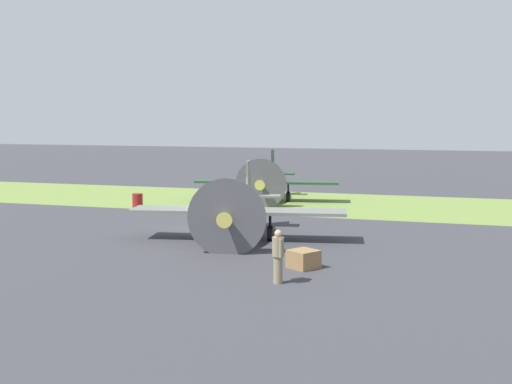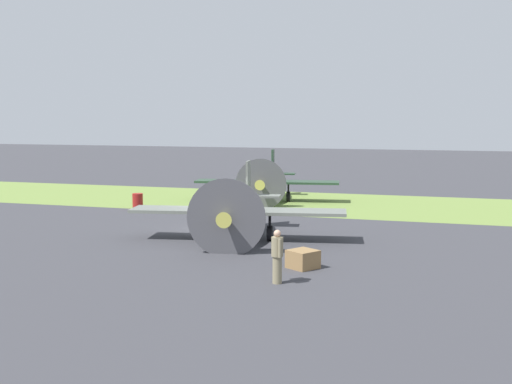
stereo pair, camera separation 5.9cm
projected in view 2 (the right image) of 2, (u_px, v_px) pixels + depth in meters
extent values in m
plane|color=#38383D|center=(217.00, 232.00, 29.67)|extent=(160.00, 160.00, 0.00)
cube|color=olive|center=(281.00, 202.00, 40.31)|extent=(120.00, 11.00, 0.01)
ellipsoid|color=slate|center=(239.00, 206.00, 28.10)|extent=(2.34, 6.68, 1.20)
cube|color=slate|center=(238.00, 211.00, 27.74)|extent=(9.42, 3.26, 0.14)
cube|color=slate|center=(248.00, 180.00, 30.95)|extent=(0.28, 1.06, 1.84)
cube|color=slate|center=(248.00, 196.00, 31.04)|extent=(3.20, 1.40, 0.10)
cone|color=#B7B24C|center=(225.00, 219.00, 24.62)|extent=(0.73, 0.78, 0.62)
cylinder|color=#4C4C51|center=(226.00, 218.00, 24.81)|extent=(3.05, 0.58, 3.09)
ellipsoid|color=#8CB2C6|center=(237.00, 198.00, 27.48)|extent=(0.91, 1.45, 0.68)
cylinder|color=black|center=(270.00, 233.00, 27.58)|extent=(0.33, 0.68, 0.66)
cylinder|color=black|center=(270.00, 223.00, 27.52)|extent=(0.12, 0.12, 0.93)
cylinder|color=black|center=(205.00, 232.00, 27.92)|extent=(0.33, 0.68, 0.66)
cylinder|color=black|center=(205.00, 221.00, 27.87)|extent=(0.12, 0.12, 0.93)
cylinder|color=black|center=(249.00, 223.00, 31.29)|extent=(0.17, 0.32, 0.31)
ellipsoid|color=#233D28|center=(268.00, 179.00, 40.91)|extent=(2.18, 6.50, 1.17)
cube|color=#233D28|center=(267.00, 182.00, 40.55)|extent=(9.17, 3.03, 0.13)
cube|color=#233D28|center=(273.00, 163.00, 43.68)|extent=(0.26, 1.04, 1.79)
cube|color=#233D28|center=(273.00, 174.00, 43.77)|extent=(3.11, 1.32, 0.09)
cone|color=#B7B24C|center=(261.00, 185.00, 37.53)|extent=(0.70, 0.75, 0.60)
cylinder|color=#4C4C51|center=(261.00, 184.00, 37.71)|extent=(2.98, 0.52, 3.01)
ellipsoid|color=#8CB2C6|center=(267.00, 173.00, 40.30)|extent=(0.86, 1.41, 0.66)
cylinder|color=black|center=(288.00, 197.00, 40.38)|extent=(0.31, 0.66, 0.64)
cylinder|color=black|center=(288.00, 189.00, 40.32)|extent=(0.11, 0.11, 0.90)
cylinder|color=black|center=(245.00, 196.00, 40.75)|extent=(0.31, 0.66, 0.64)
cylinder|color=black|center=(245.00, 189.00, 40.70)|extent=(0.11, 0.11, 0.90)
cylinder|color=black|center=(273.00, 193.00, 44.01)|extent=(0.16, 0.32, 0.30)
cylinder|color=#847A5B|center=(277.00, 270.00, 20.48)|extent=(0.30, 0.30, 0.88)
cylinder|color=#847A5B|center=(277.00, 247.00, 20.40)|extent=(0.38, 0.38, 0.62)
sphere|color=tan|center=(277.00, 233.00, 20.35)|extent=(0.23, 0.23, 0.23)
cylinder|color=#847A5B|center=(280.00, 248.00, 20.15)|extent=(0.11, 0.11, 0.59)
cylinder|color=#847A5B|center=(275.00, 245.00, 20.64)|extent=(0.11, 0.11, 0.59)
cylinder|color=maroon|center=(138.00, 201.00, 37.13)|extent=(0.60, 0.60, 0.90)
cube|color=olive|center=(303.00, 259.00, 22.58)|extent=(1.24, 1.24, 0.64)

